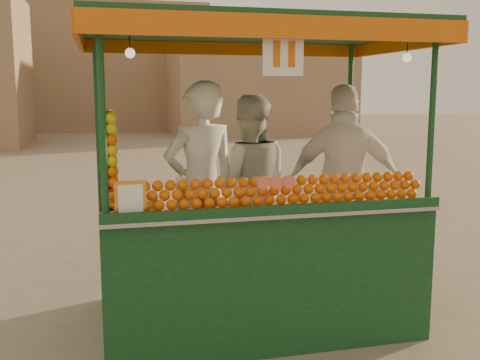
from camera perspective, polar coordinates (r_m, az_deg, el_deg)
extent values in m
plane|color=#6C5C4D|center=(5.44, -0.70, -14.39)|extent=(90.00, 90.00, 0.00)
cube|color=#937354|center=(30.00, 1.74, 9.56)|extent=(9.00, 6.00, 5.00)
cube|color=#937354|center=(34.90, -15.72, 10.79)|extent=(14.00, 7.00, 7.00)
cube|color=#0E341A|center=(5.53, 1.18, -12.22)|extent=(2.77, 1.71, 0.32)
cylinder|color=black|center=(5.36, -9.02, -12.66)|extent=(0.38, 0.11, 0.38)
cylinder|color=black|center=(5.83, 10.49, -10.91)|extent=(0.38, 0.11, 0.38)
cube|color=#0E341A|center=(4.71, 3.44, -8.49)|extent=(2.77, 0.32, 0.85)
cube|color=#0E341A|center=(5.27, -12.18, -6.76)|extent=(0.32, 1.39, 0.85)
cube|color=#0E341A|center=(5.87, 12.59, -5.17)|extent=(0.32, 1.39, 0.85)
cube|color=#B2B2B7|center=(4.62, 3.37, -3.14)|extent=(2.77, 0.49, 0.03)
cylinder|color=#0E341A|center=(4.18, -13.73, 5.46)|extent=(0.05, 0.05, 1.49)
cylinder|color=#0E341A|center=(4.97, 18.84, 5.75)|extent=(0.05, 0.05, 1.49)
cylinder|color=#0E341A|center=(5.78, -13.86, 6.34)|extent=(0.05, 0.05, 1.49)
cylinder|color=#0E341A|center=(6.38, 11.01, 6.65)|extent=(0.05, 0.05, 1.49)
cube|color=#0E341A|center=(5.19, 1.27, 15.06)|extent=(2.99, 1.92, 0.09)
cube|color=#CE590B|center=(4.27, 4.79, 15.21)|extent=(2.99, 0.04, 0.17)
cube|color=#CE590B|center=(6.11, -1.18, 13.32)|extent=(2.99, 0.04, 0.17)
cube|color=#CE590B|center=(5.00, -16.00, 13.97)|extent=(0.04, 1.92, 0.17)
cube|color=#CE590B|center=(5.75, 16.16, 13.26)|extent=(0.04, 1.92, 0.17)
cylinder|color=#EB5D47|center=(4.44, 3.67, -0.21)|extent=(0.11, 0.03, 0.11)
cube|color=orange|center=(4.26, -11.01, -2.07)|extent=(0.23, 0.02, 0.30)
cube|color=white|center=(4.33, 4.39, 12.57)|extent=(0.32, 0.02, 0.32)
sphere|color=#FFE5B2|center=(4.27, -11.07, 12.49)|extent=(0.07, 0.07, 0.07)
sphere|color=#FFE5B2|center=(4.93, 16.54, 11.79)|extent=(0.07, 0.07, 0.07)
imported|color=silver|center=(5.12, -3.97, -0.87)|extent=(0.80, 0.62, 1.93)
imported|color=beige|center=(5.66, 0.88, -0.54)|extent=(0.99, 0.84, 1.81)
imported|color=silver|center=(5.52, 10.52, -0.39)|extent=(1.20, 0.72, 1.91)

